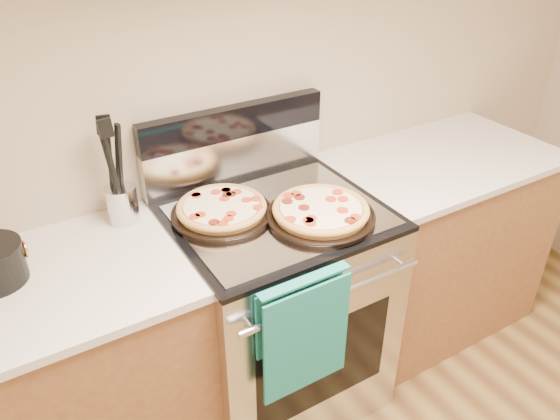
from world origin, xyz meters
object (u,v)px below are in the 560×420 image
pepperoni_pizza_back (222,210)px  pepperoni_pizza_front (321,212)px  range_body (276,310)px  utensil_crock (123,204)px

pepperoni_pizza_back → pepperoni_pizza_front: (0.29, -0.20, 0.00)m
range_body → pepperoni_pizza_back: pepperoni_pizza_back is taller
range_body → pepperoni_pizza_front: bearing=-49.3°
pepperoni_pizza_back → pepperoni_pizza_front: bearing=-34.3°
pepperoni_pizza_front → utensil_crock: utensil_crock is taller
range_body → pepperoni_pizza_back: bearing=158.7°
range_body → utensil_crock: (-0.48, 0.24, 0.53)m
range_body → utensil_crock: utensil_crock is taller
pepperoni_pizza_back → utensil_crock: (-0.30, 0.17, 0.03)m
range_body → pepperoni_pizza_back: size_ratio=2.53×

